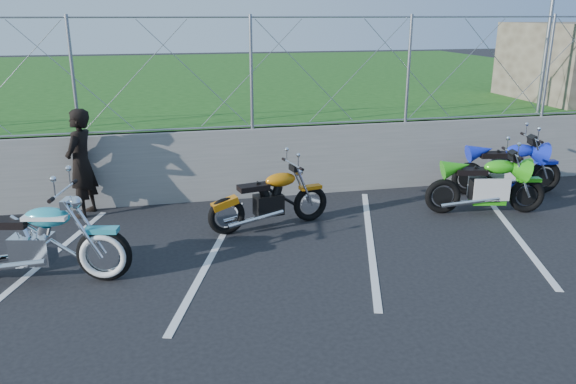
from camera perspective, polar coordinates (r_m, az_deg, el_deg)
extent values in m
plane|color=black|center=(7.34, -6.86, -9.25)|extent=(90.00, 90.00, 0.00)
cube|color=slate|center=(10.38, -9.03, 2.63)|extent=(30.00, 0.22, 1.30)
cube|color=#1B4C14|center=(20.21, -11.03, 9.80)|extent=(30.00, 20.00, 1.30)
cylinder|color=gray|center=(10.04, -9.77, 17.11)|extent=(28.00, 0.03, 0.03)
cylinder|color=gray|center=(10.23, -9.22, 6.42)|extent=(28.00, 0.03, 0.03)
cylinder|color=gray|center=(13.01, 24.86, 13.88)|extent=(0.08, 0.08, 3.00)
cube|color=silver|center=(8.42, -24.21, -7.09)|extent=(1.49, 4.31, 0.01)
cube|color=silver|center=(8.24, -7.60, -6.14)|extent=(1.49, 4.31, 0.01)
cube|color=silver|center=(8.74, 8.32, -4.74)|extent=(1.49, 4.31, 0.01)
cube|color=silver|center=(9.82, 21.56, -3.29)|extent=(1.49, 4.31, 0.01)
torus|color=black|center=(7.60, -18.16, -6.07)|extent=(0.73, 0.28, 0.72)
cube|color=silver|center=(7.90, -24.49, -5.30)|extent=(0.56, 0.41, 0.37)
ellipsoid|color=teal|center=(7.65, -23.27, -2.35)|extent=(0.62, 0.39, 0.25)
cube|color=black|center=(7.90, -26.70, -2.80)|extent=(0.59, 0.38, 0.10)
cube|color=teal|center=(7.47, -18.41, -3.69)|extent=(0.44, 0.25, 0.07)
cylinder|color=silver|center=(7.46, -21.87, 0.13)|extent=(0.20, 0.77, 0.03)
torus|color=black|center=(8.78, -6.26, -2.45)|extent=(0.61, 0.23, 0.60)
torus|color=black|center=(9.31, 2.27, -1.17)|extent=(0.61, 0.23, 0.60)
cube|color=black|center=(8.98, -1.99, -1.29)|extent=(0.49, 0.36, 0.33)
ellipsoid|color=#C56E0B|center=(8.95, -0.75, 1.26)|extent=(0.55, 0.34, 0.23)
cube|color=black|center=(8.80, -3.53, 0.47)|extent=(0.52, 0.33, 0.09)
cube|color=#C56E0B|center=(9.22, 2.29, 0.49)|extent=(0.39, 0.22, 0.06)
cylinder|color=silver|center=(8.97, 0.45, 2.86)|extent=(0.17, 0.69, 0.03)
torus|color=black|center=(10.01, 15.44, -0.41)|extent=(0.63, 0.23, 0.62)
torus|color=black|center=(10.53, 23.08, -0.33)|extent=(0.63, 0.23, 0.62)
cube|color=black|center=(10.21, 19.31, 0.18)|extent=(0.52, 0.37, 0.35)
ellipsoid|color=green|center=(10.18, 20.74, 2.40)|extent=(0.58, 0.35, 0.24)
cube|color=black|center=(10.02, 18.07, 2.02)|extent=(0.55, 0.34, 0.09)
cube|color=green|center=(10.45, 23.27, 1.18)|extent=(0.41, 0.23, 0.06)
cylinder|color=silver|center=(10.19, 21.81, 3.69)|extent=(0.17, 0.73, 0.03)
torus|color=black|center=(11.19, 17.80, 1.32)|extent=(0.64, 0.21, 0.63)
torus|color=black|center=(11.83, 24.58, 1.40)|extent=(0.64, 0.21, 0.63)
cube|color=black|center=(11.45, 21.25, 1.87)|extent=(0.53, 0.37, 0.36)
ellipsoid|color=#1629D4|center=(11.46, 22.53, 3.91)|extent=(0.59, 0.34, 0.25)
cube|color=black|center=(11.26, 20.17, 3.56)|extent=(0.56, 0.33, 0.10)
cube|color=#1629D4|center=(11.76, 24.76, 2.78)|extent=(0.42, 0.22, 0.06)
cylinder|color=silver|center=(11.49, 23.50, 5.09)|extent=(0.14, 0.76, 0.03)
imported|color=black|center=(10.02, -20.30, 2.76)|extent=(0.64, 0.78, 1.83)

